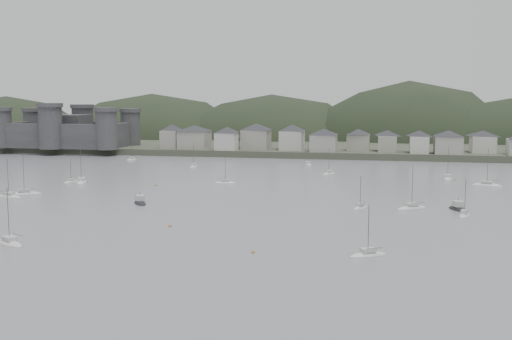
# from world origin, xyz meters

# --- Properties ---
(ground) EXTENTS (900.00, 900.00, 0.00)m
(ground) POSITION_xyz_m (0.00, 0.00, 0.00)
(ground) COLOR slate
(ground) RESTS_ON ground
(far_shore_land) EXTENTS (900.00, 250.00, 3.00)m
(far_shore_land) POSITION_xyz_m (0.00, 295.00, 1.50)
(far_shore_land) COLOR #383D2D
(far_shore_land) RESTS_ON ground
(forested_ridge) EXTENTS (851.55, 103.94, 102.57)m
(forested_ridge) POSITION_xyz_m (4.83, 269.40, -11.28)
(forested_ridge) COLOR black
(forested_ridge) RESTS_ON ground
(castle) EXTENTS (66.00, 43.00, 20.00)m
(castle) POSITION_xyz_m (-120.00, 179.80, 10.96)
(castle) COLOR #363639
(castle) RESTS_ON far_shore_land
(waterfront_town) EXTENTS (451.48, 28.46, 12.92)m
(waterfront_town) POSITION_xyz_m (50.59, 183.34, 8.66)
(waterfront_town) COLOR #A29E94
(waterfront_town) RESTS_ON far_shore_land
(sailboat_lead) EXTENTS (7.47, 3.72, 9.81)m
(sailboat_lead) POSITION_xyz_m (-12.60, 86.32, 0.18)
(sailboat_lead) COLOR silver
(sailboat_lead) RESTS_ON ground
(moored_fleet) EXTENTS (257.25, 171.22, 13.70)m
(moored_fleet) POSITION_xyz_m (-19.27, 59.04, 0.18)
(moored_fleet) COLOR silver
(moored_fleet) RESTS_ON ground
(motor_launch_near) EXTENTS (5.62, 8.28, 3.87)m
(motor_launch_near) POSITION_xyz_m (55.93, 52.71, 0.29)
(motor_launch_near) COLOR black
(motor_launch_near) RESTS_ON ground
(motor_launch_far) EXTENTS (6.41, 7.82, 3.81)m
(motor_launch_far) POSITION_xyz_m (-24.67, 44.79, 0.29)
(motor_launch_far) COLOR black
(motor_launch_far) RESTS_ON ground
(mooring_buoys) EXTENTS (161.80, 124.07, 0.70)m
(mooring_buoys) POSITION_xyz_m (7.80, 64.82, 0.15)
(mooring_buoys) COLOR #B27A3B
(mooring_buoys) RESTS_ON ground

